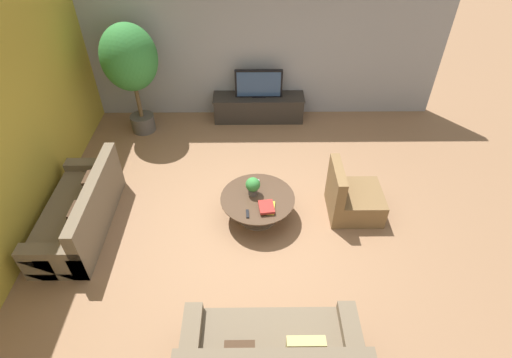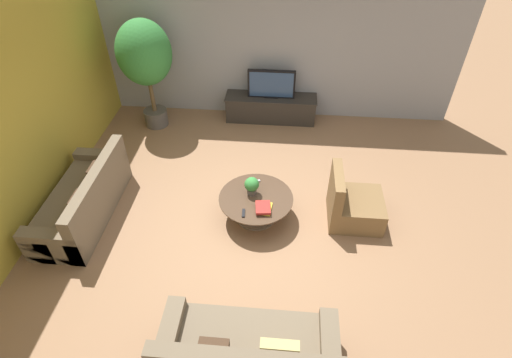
% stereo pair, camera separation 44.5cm
% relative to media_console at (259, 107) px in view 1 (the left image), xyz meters
% --- Properties ---
extents(ground_plane, '(24.00, 24.00, 0.00)m').
position_rel_media_console_xyz_m(ground_plane, '(-0.10, -2.94, -0.27)').
color(ground_plane, '#8C6647').
extents(back_wall_stone, '(7.40, 0.12, 3.00)m').
position_rel_media_console_xyz_m(back_wall_stone, '(-0.10, 0.32, 1.23)').
color(back_wall_stone, '#939399').
rests_on(back_wall_stone, ground).
extents(side_wall_left, '(0.12, 7.40, 3.00)m').
position_rel_media_console_xyz_m(side_wall_left, '(-3.36, -2.74, 1.23)').
color(side_wall_left, gold).
rests_on(side_wall_left, ground).
extents(media_console, '(1.84, 0.50, 0.52)m').
position_rel_media_console_xyz_m(media_console, '(0.00, 0.00, 0.00)').
color(media_console, '#2D2823').
rests_on(media_console, ground).
extents(television, '(0.93, 0.13, 0.57)m').
position_rel_media_console_xyz_m(television, '(-0.00, -0.00, 0.53)').
color(television, black).
rests_on(television, media_console).
extents(coffee_table, '(1.12, 1.12, 0.40)m').
position_rel_media_console_xyz_m(coffee_table, '(-0.06, -2.85, 0.01)').
color(coffee_table, '#756656').
rests_on(coffee_table, ground).
extents(couch_by_wall, '(0.84, 1.98, 0.84)m').
position_rel_media_console_xyz_m(couch_by_wall, '(-2.68, -3.02, 0.01)').
color(couch_by_wall, brown).
rests_on(couch_by_wall, ground).
extents(couch_near_entry, '(1.91, 0.84, 0.84)m').
position_rel_media_console_xyz_m(couch_near_entry, '(0.06, -5.16, 0.01)').
color(couch_near_entry, brown).
rests_on(couch_near_entry, ground).
extents(armchair_wicker, '(0.80, 0.76, 0.86)m').
position_rel_media_console_xyz_m(armchair_wicker, '(1.39, -2.75, 0.00)').
color(armchair_wicker, brown).
rests_on(armchair_wicker, ground).
extents(potted_palm_tall, '(1.01, 1.01, 2.13)m').
position_rel_media_console_xyz_m(potted_palm_tall, '(-2.31, -0.40, 1.18)').
color(potted_palm_tall, '#514C47').
rests_on(potted_palm_tall, ground).
extents(potted_plant_tabletop, '(0.22, 0.22, 0.29)m').
position_rel_media_console_xyz_m(potted_plant_tabletop, '(-0.13, -2.76, 0.29)').
color(potted_plant_tabletop, '#514C47').
rests_on(potted_plant_tabletop, coffee_table).
extents(book_stack, '(0.25, 0.30, 0.07)m').
position_rel_media_console_xyz_m(book_stack, '(0.07, -3.09, 0.17)').
color(book_stack, gold).
rests_on(book_stack, coffee_table).
extents(remote_black, '(0.05, 0.16, 0.02)m').
position_rel_media_console_xyz_m(remote_black, '(-0.21, -3.19, 0.14)').
color(remote_black, black).
rests_on(remote_black, coffee_table).
extents(remote_silver, '(0.16, 0.10, 0.02)m').
position_rel_media_console_xyz_m(remote_silver, '(-0.10, -2.49, 0.14)').
color(remote_silver, gray).
rests_on(remote_silver, coffee_table).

